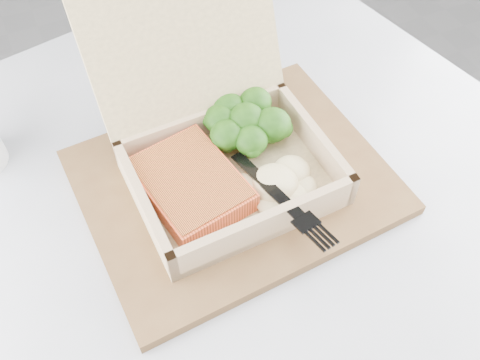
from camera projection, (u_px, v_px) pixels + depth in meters
name	position (u px, v px, depth m)	size (l,w,h in m)	color
floor	(129.00, 269.00, 1.38)	(4.00, 4.00, 0.00)	gray
cafe_table	(234.00, 264.00, 0.79)	(0.92, 0.92, 0.72)	black
serving_tray	(234.00, 182.00, 0.63)	(0.35, 0.28, 0.01)	brown
takeout_container	(217.00, 132.00, 0.61)	(0.23, 0.25, 0.20)	tan
salmon_fillet	(191.00, 185.00, 0.59)	(0.10, 0.13, 0.03)	#FE6231
broccoli_pile	(246.00, 125.00, 0.64)	(0.11, 0.11, 0.04)	#2E6D18
mashed_potatoes	(274.00, 183.00, 0.59)	(0.09, 0.08, 0.03)	#FAE9A2
plastic_fork	(254.00, 170.00, 0.59)	(0.04, 0.17, 0.02)	black
receipt	(176.00, 86.00, 0.74)	(0.07, 0.13, 0.00)	white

